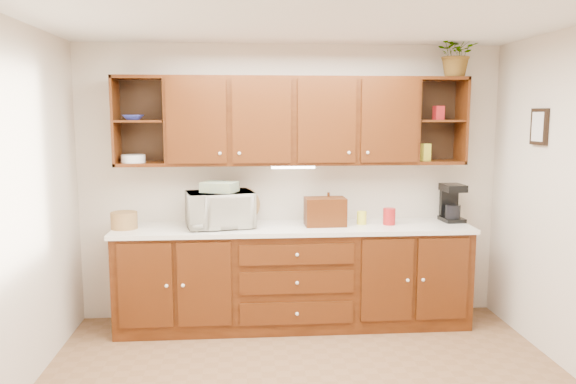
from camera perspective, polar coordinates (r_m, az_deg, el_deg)
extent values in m
plane|color=white|center=(3.65, 2.74, 18.10)|extent=(4.00, 4.00, 0.00)
plane|color=beige|center=(5.38, 0.32, 0.95)|extent=(4.00, 0.00, 4.00)
cube|color=black|center=(5.26, 0.59, -8.69)|extent=(3.20, 0.60, 0.90)
cube|color=white|center=(5.13, 0.61, -3.68)|extent=(3.24, 0.64, 0.04)
cube|color=black|center=(5.17, 0.48, 7.23)|extent=(2.30, 0.33, 0.80)
cube|color=black|center=(5.39, -14.51, 7.01)|extent=(0.45, 0.02, 0.80)
cube|color=black|center=(5.61, 14.59, 7.03)|extent=(0.45, 0.02, 0.80)
cube|color=black|center=(5.24, -14.80, 6.97)|extent=(0.43, 0.30, 0.02)
cube|color=black|center=(5.47, 15.11, 6.99)|extent=(0.43, 0.30, 0.02)
cube|color=black|center=(5.47, 15.26, 11.02)|extent=(0.45, 0.33, 0.03)
cube|color=white|center=(5.15, 0.52, 2.54)|extent=(0.40, 0.05, 0.02)
cube|color=black|center=(5.08, 24.17, 6.07)|extent=(0.03, 0.24, 0.30)
cylinder|color=olive|center=(5.21, -16.31, -2.78)|extent=(0.26, 0.26, 0.15)
imported|color=beige|center=(5.08, -6.94, -1.78)|extent=(0.65, 0.51, 0.32)
cube|color=#C4BF5C|center=(5.05, -6.98, 0.52)|extent=(0.36, 0.31, 0.09)
cylinder|color=black|center=(5.22, -4.97, -1.58)|extent=(0.07, 0.07, 0.31)
cylinder|color=olive|center=(5.35, -4.60, -2.90)|extent=(0.33, 0.09, 0.32)
cube|color=black|center=(5.14, 3.79, -2.01)|extent=(0.37, 0.24, 0.26)
cylinder|color=black|center=(5.21, 4.12, -1.65)|extent=(0.02, 0.02, 0.30)
cylinder|color=black|center=(5.24, 4.11, -3.16)|extent=(0.12, 0.12, 0.02)
imported|color=white|center=(5.26, 4.92, -2.74)|extent=(0.13, 0.13, 0.09)
imported|color=white|center=(5.28, 3.47, -2.67)|extent=(0.13, 0.13, 0.09)
imported|color=white|center=(5.16, 3.93, -2.94)|extent=(0.13, 0.13, 0.09)
cylinder|color=#A11719|center=(5.26, 10.24, -2.46)|extent=(0.12, 0.12, 0.15)
cylinder|color=white|center=(5.13, 4.28, -2.35)|extent=(0.09, 0.09, 0.20)
cylinder|color=yellow|center=(5.25, 7.49, -2.61)|extent=(0.11, 0.11, 0.12)
cube|color=black|center=(5.57, 16.30, -2.68)|extent=(0.20, 0.26, 0.04)
cube|color=black|center=(5.63, 16.02, -0.99)|extent=(0.17, 0.07, 0.30)
cube|color=black|center=(5.52, 16.42, 0.42)|extent=(0.20, 0.26, 0.07)
cylinder|color=black|center=(5.54, 16.40, -1.94)|extent=(0.15, 0.15, 0.13)
imported|color=#2A339A|center=(5.22, -15.46, 7.31)|extent=(0.19, 0.19, 0.05)
cylinder|color=white|center=(5.25, -15.46, 3.29)|extent=(0.27, 0.27, 0.07)
cube|color=yellow|center=(5.43, 13.75, 3.96)|extent=(0.11, 0.10, 0.16)
cube|color=#A11719|center=(5.44, 15.05, 7.77)|extent=(0.10, 0.09, 0.13)
imported|color=#999999|center=(5.50, 16.83, 13.35)|extent=(0.43, 0.38, 0.43)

